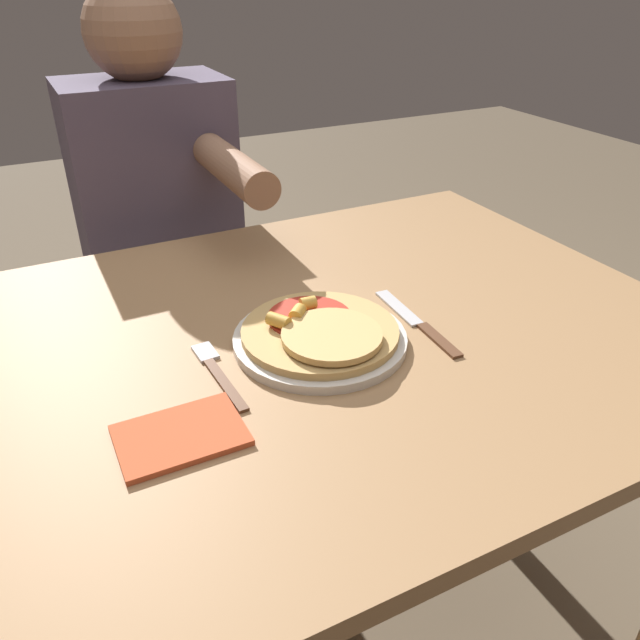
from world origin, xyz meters
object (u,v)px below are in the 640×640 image
(dining_table, at_px, (289,392))
(fork, at_px, (217,371))
(person_diner, at_px, (161,221))
(knife, at_px, (418,323))
(plate, at_px, (320,339))
(pizza, at_px, (321,331))

(dining_table, relative_size, fork, 7.22)
(person_diner, bearing_deg, knife, -71.85)
(dining_table, distance_m, person_diner, 0.65)
(plate, xyz_separation_m, fork, (-0.16, -0.00, -0.00))
(plate, height_order, knife, plate)
(pizza, relative_size, knife, 1.05)
(pizza, xyz_separation_m, knife, (0.16, -0.01, -0.02))
(knife, xyz_separation_m, person_diner, (-0.23, 0.70, -0.04))
(dining_table, xyz_separation_m, plate, (0.04, -0.04, 0.11))
(knife, distance_m, person_diner, 0.74)
(dining_table, distance_m, pizza, 0.14)
(dining_table, distance_m, fork, 0.17)
(dining_table, height_order, knife, knife)
(pizza, bearing_deg, person_diner, 95.71)
(fork, bearing_deg, knife, -3.12)
(dining_table, bearing_deg, knife, -15.54)
(knife, relative_size, person_diner, 0.18)
(plate, xyz_separation_m, person_diner, (-0.07, 0.68, -0.04))
(knife, bearing_deg, fork, 176.88)
(plate, height_order, person_diner, person_diner)
(dining_table, xyz_separation_m, fork, (-0.12, -0.04, 0.10))
(pizza, relative_size, person_diner, 0.19)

